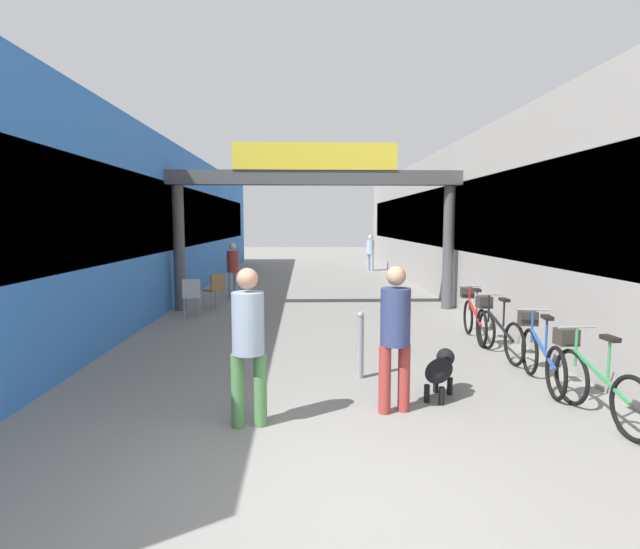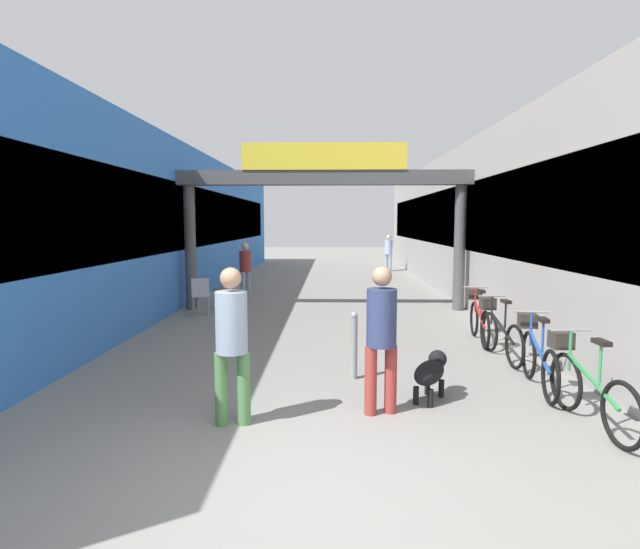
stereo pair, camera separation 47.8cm
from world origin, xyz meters
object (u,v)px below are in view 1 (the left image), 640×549
at_px(pedestrian_with_dog, 395,329).
at_px(bicycle_green_nearest, 593,379).
at_px(bicycle_blue_second, 539,352).
at_px(bicycle_red_farthest, 473,316).
at_px(bollard_post_metal, 360,344).
at_px(cafe_chair_aluminium_nearer, 192,294).
at_px(pedestrian_companion, 248,337).
at_px(cafe_chair_wood_farther, 215,288).
at_px(bicycle_black_third, 497,329).
at_px(dog_on_leash, 440,369).
at_px(pedestrian_elderly_walking, 370,250).
at_px(pedestrian_carrying_crate, 233,266).

relative_size(pedestrian_with_dog, bicycle_green_nearest, 1.00).
distance_m(bicycle_blue_second, bicycle_red_farthest, 2.62).
bearing_deg(bicycle_blue_second, bollard_post_metal, 172.48).
bearing_deg(cafe_chair_aluminium_nearer, pedestrian_companion, -72.27).
xyz_separation_m(bicycle_green_nearest, cafe_chair_wood_farther, (-5.47, 7.22, 0.10)).
height_order(pedestrian_with_dog, bicycle_black_third, pedestrian_with_dog).
bearing_deg(cafe_chair_aluminium_nearer, bicycle_red_farthest, -22.01).
xyz_separation_m(dog_on_leash, bicycle_blue_second, (1.48, 0.48, 0.08)).
bearing_deg(bicycle_green_nearest, bicycle_black_third, 91.32).
xyz_separation_m(bicycle_red_farthest, cafe_chair_wood_farther, (-5.41, 3.43, 0.10)).
bearing_deg(dog_on_leash, cafe_chair_wood_farther, 121.11).
xyz_separation_m(bicycle_blue_second, bicycle_red_farthest, (-0.01, 2.62, 0.00)).
relative_size(dog_on_leash, bicycle_red_farthest, 0.47).
distance_m(pedestrian_companion, pedestrian_elderly_walking, 17.56).
bearing_deg(dog_on_leash, pedestrian_companion, -160.04).
bearing_deg(bicycle_red_farthest, dog_on_leash, -115.39).
height_order(pedestrian_carrying_crate, bicycle_blue_second, pedestrian_carrying_crate).
height_order(bicycle_blue_second, cafe_chair_wood_farther, bicycle_blue_second).
bearing_deg(bicycle_green_nearest, bicycle_red_farthest, 90.89).
height_order(pedestrian_companion, pedestrian_elderly_walking, pedestrian_companion).
xyz_separation_m(pedestrian_companion, bollard_post_metal, (1.37, 1.63, -0.50)).
distance_m(pedestrian_carrying_crate, dog_on_leash, 9.29).
xyz_separation_m(pedestrian_carrying_crate, bicycle_blue_second, (5.25, -8.00, -0.47)).
height_order(bicycle_green_nearest, cafe_chair_aluminium_nearer, bicycle_green_nearest).
bearing_deg(cafe_chair_wood_farther, pedestrian_carrying_crate, 85.09).
xyz_separation_m(pedestrian_companion, bicycle_green_nearest, (3.82, 0.14, -0.54)).
relative_size(bicycle_green_nearest, bicycle_blue_second, 1.00).
bearing_deg(pedestrian_companion, cafe_chair_aluminium_nearer, 107.73).
xyz_separation_m(dog_on_leash, bollard_post_metal, (-0.92, 0.79, 0.13)).
relative_size(bicycle_black_third, bollard_post_metal, 1.79).
xyz_separation_m(pedestrian_companion, pedestrian_elderly_walking, (3.58, 17.19, -0.06)).
bearing_deg(pedestrian_companion, pedestrian_carrying_crate, 99.05).
bearing_deg(pedestrian_elderly_walking, bollard_post_metal, -98.08).
xyz_separation_m(bicycle_green_nearest, cafe_chair_aluminium_nearer, (-5.82, 6.13, 0.10)).
height_order(bicycle_blue_second, cafe_chair_aluminium_nearer, bicycle_blue_second).
bearing_deg(dog_on_leash, pedestrian_elderly_walking, 85.48).
height_order(bicycle_red_farthest, cafe_chair_wood_farther, bicycle_red_farthest).
distance_m(pedestrian_elderly_walking, bicycle_blue_second, 15.89).
bearing_deg(cafe_chair_aluminium_nearer, bicycle_green_nearest, -46.46).
xyz_separation_m(pedestrian_companion, pedestrian_carrying_crate, (-1.48, 9.31, -0.08)).
bearing_deg(pedestrian_elderly_walking, cafe_chair_aluminium_nearer, -117.08).
bearing_deg(bicycle_blue_second, cafe_chair_wood_farther, 131.85).
relative_size(bicycle_black_third, cafe_chair_aluminium_nearer, 1.90).
distance_m(pedestrian_companion, bollard_post_metal, 2.19).
height_order(bicycle_blue_second, bollard_post_metal, bicycle_blue_second).
height_order(bicycle_green_nearest, bicycle_black_third, same).
height_order(dog_on_leash, cafe_chair_aluminium_nearer, cafe_chair_aluminium_nearer).
distance_m(pedestrian_carrying_crate, cafe_chair_wood_farther, 1.99).
xyz_separation_m(bicycle_blue_second, bollard_post_metal, (-2.40, 0.32, 0.04)).
bearing_deg(dog_on_leash, bicycle_blue_second, 17.91).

